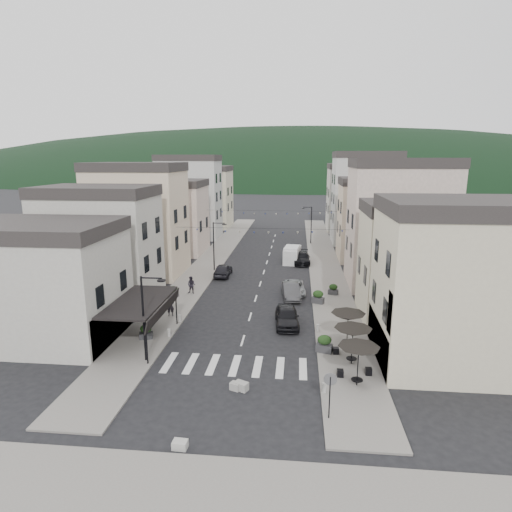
{
  "coord_description": "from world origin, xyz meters",
  "views": [
    {
      "loc": [
        3.94,
        -23.81,
        13.48
      ],
      "look_at": [
        -0.31,
        19.4,
        3.5
      ],
      "focal_mm": 30.0,
      "sensor_mm": 36.0,
      "label": 1
    }
  ],
  "objects": [
    {
      "name": "parked_car_a",
      "position": [
        3.23,
        9.37,
        0.79
      ],
      "size": [
        2.24,
        4.76,
        1.57
      ],
      "primitive_type": "imported",
      "rotation": [
        0.0,
        0.0,
        0.08
      ],
      "color": "black",
      "rests_on": "ground"
    },
    {
      "name": "planter_la",
      "position": [
        -7.3,
        5.38,
        0.66
      ],
      "size": [
        1.09,
        0.77,
        1.1
      ],
      "rotation": [
        0.0,
        0.0,
        0.25
      ],
      "color": "#2C2C2E",
      "rests_on": "sidewalk_left"
    },
    {
      "name": "parked_car_d",
      "position": [
        4.6,
        30.84,
        0.73
      ],
      "size": [
        2.16,
        5.1,
        1.47
      ],
      "primitive_type": "imported",
      "rotation": [
        0.0,
        0.0,
        0.02
      ],
      "color": "black",
      "rests_on": "ground"
    },
    {
      "name": "planter_rb",
      "position": [
        6.0,
        14.87,
        0.73
      ],
      "size": [
        1.27,
        0.99,
        1.25
      ],
      "rotation": [
        0.0,
        0.0,
        -0.39
      ],
      "color": "#323235",
      "rests_on": "sidewalk_right"
    },
    {
      "name": "bollards",
      "position": [
        0.0,
        5.5,
        0.42
      ],
      "size": [
        11.66,
        10.26,
        0.6
      ],
      "color": "gray",
      "rests_on": "ground"
    },
    {
      "name": "streetlamp_left_near",
      "position": [
        -5.82,
        2.0,
        3.7
      ],
      "size": [
        1.7,
        0.56,
        6.0
      ],
      "color": "black",
      "rests_on": "ground"
    },
    {
      "name": "sidewalk_left",
      "position": [
        -7.5,
        32.0,
        0.06
      ],
      "size": [
        4.0,
        76.0,
        0.12
      ],
      "primitive_type": "cube",
      "color": "slate",
      "rests_on": "ground"
    },
    {
      "name": "cafe_terrace",
      "position": [
        7.7,
        2.8,
        2.36
      ],
      "size": [
        2.5,
        8.1,
        2.53
      ],
      "color": "black",
      "rests_on": "ground"
    },
    {
      "name": "bunting_far",
      "position": [
        0.0,
        38.0,
        5.65
      ],
      "size": [
        19.0,
        0.28,
        0.62
      ],
      "color": "black",
      "rests_on": "ground"
    },
    {
      "name": "planter_lb",
      "position": [
        -8.11,
        15.38,
        0.65
      ],
      "size": [
        0.99,
        0.55,
        1.1
      ],
      "rotation": [
        0.0,
        0.0,
        0.01
      ],
      "color": "#313133",
      "rests_on": "sidewalk_left"
    },
    {
      "name": "concrete_block_b",
      "position": [
        0.47,
        -1.0,
        0.23
      ],
      "size": [
        0.73,
        0.65,
        0.45
      ],
      "primitive_type": "cube",
      "rotation": [
        0.0,
        0.0,
        -0.4
      ],
      "color": "gray",
      "rests_on": "ground"
    },
    {
      "name": "boutique_awning",
      "position": [
        -7.25,
        5.0,
        3.11
      ],
      "size": [
        3.77,
        7.5,
        3.28
      ],
      "color": "black",
      "rests_on": "ground"
    },
    {
      "name": "streetlamp_right_far",
      "position": [
        5.82,
        44.0,
        3.7
      ],
      "size": [
        1.7,
        0.56,
        6.0
      ],
      "color": "black",
      "rests_on": "ground"
    },
    {
      "name": "concrete_block_c",
      "position": [
        -1.39,
        -6.5,
        0.2
      ],
      "size": [
        0.73,
        0.54,
        0.4
      ],
      "primitive_type": "cube",
      "rotation": [
        0.0,
        0.0,
        -0.06
      ],
      "color": "#A9A7A0",
      "rests_on": "ground"
    },
    {
      "name": "planter_rc",
      "position": [
        7.63,
        17.69,
        0.65
      ],
      "size": [
        1.08,
        0.79,
        1.08
      ],
      "rotation": [
        0.0,
        0.0,
        -0.3
      ],
      "color": "#333336",
      "rests_on": "sidewalk_right"
    },
    {
      "name": "concrete_block_a",
      "position": [
        0.82,
        -1.0,
        0.25
      ],
      "size": [
        0.94,
        0.79,
        0.5
      ],
      "primitive_type": "cube",
      "rotation": [
        0.0,
        0.0,
        -0.44
      ],
      "color": "gray",
      "rests_on": "ground"
    },
    {
      "name": "sidewalk_right",
      "position": [
        7.5,
        32.0,
        0.06
      ],
      "size": [
        4.0,
        76.0,
        0.12
      ],
      "primitive_type": "cube",
      "color": "slate",
      "rests_on": "ground"
    },
    {
      "name": "buildings_row_right",
      "position": [
        14.5,
        36.59,
        6.32
      ],
      "size": [
        10.2,
        54.16,
        14.5
      ],
      "color": "#C1B799",
      "rests_on": "ground"
    },
    {
      "name": "parked_car_e",
      "position": [
        -4.6,
        23.73,
        0.74
      ],
      "size": [
        1.76,
        4.35,
        1.48
      ],
      "primitive_type": "imported",
      "rotation": [
        0.0,
        0.0,
        3.14
      ],
      "color": "black",
      "rests_on": "ground"
    },
    {
      "name": "parked_car_c",
      "position": [
        3.77,
        18.09,
        0.62
      ],
      "size": [
        2.38,
        4.59,
        1.24
      ],
      "primitive_type": "imported",
      "rotation": [
        0.0,
        0.0,
        0.08
      ],
      "color": "gray",
      "rests_on": "ground"
    },
    {
      "name": "delivery_van",
      "position": [
        3.31,
        31.34,
        1.09
      ],
      "size": [
        2.36,
        4.8,
        2.21
      ],
      "rotation": [
        0.0,
        0.0,
        -0.12
      ],
      "color": "silver",
      "rests_on": "ground"
    },
    {
      "name": "planter_ra",
      "position": [
        6.0,
        4.43,
        0.73
      ],
      "size": [
        1.24,
        0.9,
        1.25
      ],
      "rotation": [
        0.0,
        0.0,
        -0.28
      ],
      "color": "#313134",
      "rests_on": "sidewalk_right"
    },
    {
      "name": "pedestrian_b",
      "position": [
        -6.57,
        16.6,
        1.0
      ],
      "size": [
        0.96,
        0.8,
        1.76
      ],
      "primitive_type": "imported",
      "rotation": [
        0.0,
        0.0,
        -0.17
      ],
      "color": "black",
      "rests_on": "sidewalk_left"
    },
    {
      "name": "bistro_building",
      "position": [
        14.5,
        4.0,
        5.0
      ],
      "size": [
        10.0,
        8.0,
        10.0
      ],
      "primitive_type": "cube",
      "color": "#C1B799",
      "rests_on": "ground"
    },
    {
      "name": "parked_car_b",
      "position": [
        3.44,
        16.48,
        0.74
      ],
      "size": [
        2.07,
        4.63,
        1.47
      ],
      "primitive_type": "imported",
      "rotation": [
        0.0,
        0.0,
        0.12
      ],
      "color": "#37373A",
      "rests_on": "ground"
    },
    {
      "name": "traffic_sign",
      "position": [
        5.8,
        -3.5,
        1.93
      ],
      "size": [
        0.7,
        0.07,
        2.7
      ],
      "color": "black",
      "rests_on": "ground"
    },
    {
      "name": "bunting_near",
      "position": [
        0.0,
        22.0,
        5.65
      ],
      "size": [
        19.0,
        0.28,
        0.62
      ],
      "color": "black",
      "rests_on": "ground"
    },
    {
      "name": "ground",
      "position": [
        0.0,
        0.0,
        0.0
      ],
      "size": [
        700.0,
        700.0,
        0.0
      ],
      "primitive_type": "plane",
      "color": "black",
      "rests_on": "ground"
    },
    {
      "name": "streetlamp_left_far",
      "position": [
        -5.82,
        26.0,
        3.7
      ],
      "size": [
        1.7,
        0.56,
        6.0
      ],
      "color": "black",
      "rests_on": "ground"
    },
    {
      "name": "buildings_row_left",
      "position": [
        -14.5,
        37.75,
        6.12
      ],
      "size": [
        10.2,
        54.16,
        14.0
      ],
      "color": "#A7A399",
      "rests_on": "ground"
    },
    {
      "name": "boutique_building",
      "position": [
        -15.5,
        5.0,
        4.0
      ],
      "size": [
        12.0,
        8.0,
        8.0
      ],
      "primitive_type": "cube",
      "color": "#A7A399",
      "rests_on": "ground"
    },
    {
      "name": "hill_backdrop",
      "position": [
        0.0,
        300.0,
        0.0
      ],
      "size": [
        640.0,
        360.0,
        70.0
      ],
      "primitive_type": "ellipsoid",
      "color": "black",
      "rests_on": "ground"
    },
    {
      "name": "pedestrian_a",
      "position": [
        -6.83,
        10.24,
        1.02
      ],
      "size": [
        0.73,
        0.55,
        1.8
      ],
      "primitive_type": "imported",
      "rotation": [
        0.0,
        0.0,
        0.2
      ],
      "color": "black",
      "rests_on": "sidewalk_left"
    }
  ]
}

